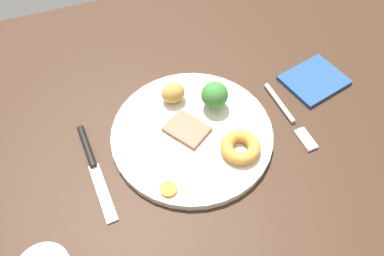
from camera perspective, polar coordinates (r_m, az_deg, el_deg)
dining_table at (r=67.52cm, az=-0.92°, el=-1.51°), size 120.00×84.00×3.60cm
dinner_plate at (r=64.97cm, az=0.00°, el=-0.88°), size 27.24×27.24×1.40cm
meat_slice_main at (r=64.26cm, az=-0.64°, el=-0.10°), size 8.05×8.50×0.80cm
yorkshire_pudding at (r=61.86cm, az=7.21°, el=-2.83°), size 6.51×6.51×2.09cm
roast_potato_left at (r=67.30cm, az=-2.96°, el=5.20°), size 4.29×3.73×3.79cm
carrot_coin_front at (r=58.57cm, az=-3.51°, el=-9.04°), size 2.62×2.62×0.60cm
broccoli_floret at (r=65.70cm, az=3.38°, el=4.89°), size 4.63×4.63×5.27cm
fork at (r=69.55cm, az=14.41°, el=1.43°), size 2.28×15.31×0.90cm
knife at (r=64.22cm, az=-14.57°, el=-5.00°), size 2.77×18.56×1.20cm
folded_napkin at (r=76.82cm, az=17.68°, el=6.78°), size 12.82×11.35×0.80cm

